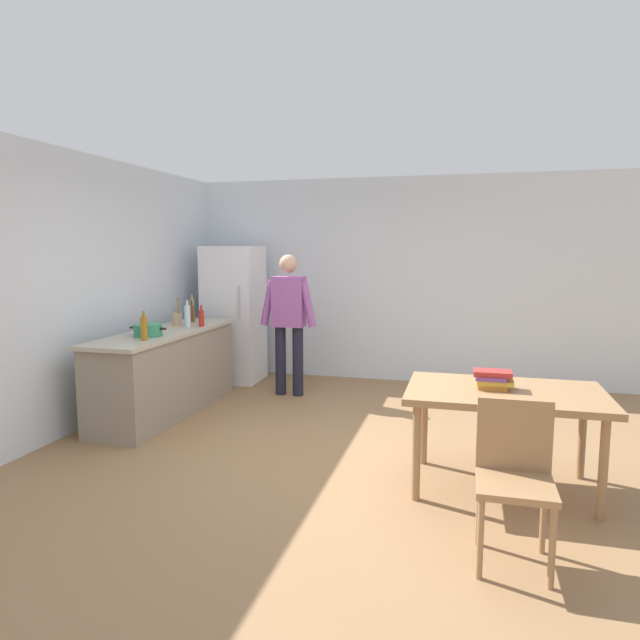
% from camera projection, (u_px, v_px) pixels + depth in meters
% --- Properties ---
extents(ground_plane, '(14.00, 14.00, 0.00)m').
position_uv_depth(ground_plane, '(328.00, 456.00, 4.79)').
color(ground_plane, '#936D47').
extents(wall_back, '(6.40, 0.12, 2.70)m').
position_uv_depth(wall_back, '(382.00, 280.00, 7.50)').
color(wall_back, silver).
rests_on(wall_back, ground_plane).
extents(wall_left, '(0.12, 5.60, 2.70)m').
position_uv_depth(wall_left, '(77.00, 292.00, 5.47)').
color(wall_left, silver).
rests_on(wall_left, ground_plane).
extents(kitchen_counter, '(0.64, 2.20, 0.90)m').
position_uv_depth(kitchen_counter, '(166.00, 372.00, 6.01)').
color(kitchen_counter, gray).
rests_on(kitchen_counter, ground_plane).
extents(refrigerator, '(0.70, 0.67, 1.80)m').
position_uv_depth(refrigerator, '(234.00, 314.00, 7.46)').
color(refrigerator, white).
rests_on(refrigerator, ground_plane).
extents(person, '(0.70, 0.22, 1.70)m').
position_uv_depth(person, '(289.00, 315.00, 6.68)').
color(person, '#1E1E2D').
rests_on(person, ground_plane).
extents(dining_table, '(1.40, 0.90, 0.75)m').
position_uv_depth(dining_table, '(505.00, 400.00, 4.06)').
color(dining_table, '#9E754C').
rests_on(dining_table, ground_plane).
extents(chair, '(0.42, 0.42, 0.91)m').
position_uv_depth(chair, '(514.00, 469.00, 3.15)').
color(chair, '#9E754C').
rests_on(chair, ground_plane).
extents(cooking_pot, '(0.40, 0.28, 0.12)m').
position_uv_depth(cooking_pot, '(148.00, 330.00, 5.58)').
color(cooking_pot, '#2D845B').
rests_on(cooking_pot, kitchen_counter).
extents(utensil_jar, '(0.11, 0.11, 0.32)m').
position_uv_depth(utensil_jar, '(177.00, 318.00, 6.35)').
color(utensil_jar, tan).
rests_on(utensil_jar, kitchen_counter).
extents(bottle_beer_brown, '(0.06, 0.06, 0.26)m').
position_uv_depth(bottle_beer_brown, '(192.00, 313.00, 6.64)').
color(bottle_beer_brown, '#5B3314').
rests_on(bottle_beer_brown, kitchen_counter).
extents(bottle_water_clear, '(0.07, 0.07, 0.30)m').
position_uv_depth(bottle_water_clear, '(187.00, 316.00, 6.20)').
color(bottle_water_clear, silver).
rests_on(bottle_water_clear, kitchen_counter).
extents(bottle_vinegar_tall, '(0.06, 0.06, 0.32)m').
position_uv_depth(bottle_vinegar_tall, '(192.00, 309.00, 6.81)').
color(bottle_vinegar_tall, gray).
rests_on(bottle_vinegar_tall, kitchen_counter).
extents(bottle_oil_amber, '(0.06, 0.06, 0.28)m').
position_uv_depth(bottle_oil_amber, '(144.00, 328.00, 5.32)').
color(bottle_oil_amber, '#996619').
rests_on(bottle_oil_amber, kitchen_counter).
extents(bottle_sauce_red, '(0.06, 0.06, 0.24)m').
position_uv_depth(bottle_sauce_red, '(201.00, 318.00, 6.27)').
color(bottle_sauce_red, '#B22319').
rests_on(bottle_sauce_red, kitchen_counter).
extents(book_stack, '(0.28, 0.20, 0.14)m').
position_uv_depth(book_stack, '(493.00, 379.00, 4.08)').
color(book_stack, orange).
rests_on(book_stack, dining_table).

